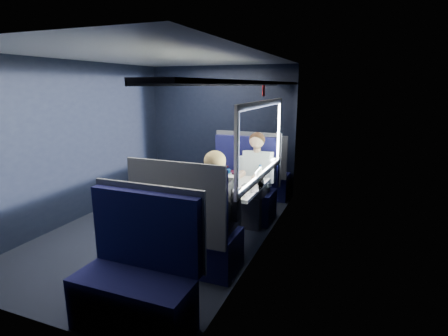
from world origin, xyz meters
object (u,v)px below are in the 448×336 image
at_px(seat_bay_near, 241,189).
at_px(bottle_small, 260,173).
at_px(table, 234,191).
at_px(woman, 217,205).
at_px(seat_row_back, 137,279).
at_px(seat_row_front, 259,176).
at_px(man, 255,174).
at_px(laptop, 255,183).
at_px(cup, 260,175).
at_px(seat_bay_far, 189,235).

distance_m(seat_bay_near, bottle_small, 0.76).
relative_size(table, woman, 0.76).
bearing_deg(seat_row_back, seat_row_front, 90.00).
bearing_deg(woman, bottle_small, 81.70).
distance_m(table, woman, 0.71).
distance_m(man, laptop, 0.78).
height_order(laptop, bottle_small, laptop).
bearing_deg(woman, seat_row_front, 95.70).
height_order(woman, cup, woman).
xyz_separation_m(man, laptop, (0.21, -0.74, 0.09)).
bearing_deg(table, cup, 64.45).
xyz_separation_m(seat_row_front, seat_row_back, (0.00, -3.59, 0.00)).
distance_m(seat_bay_far, cup, 1.42).
xyz_separation_m(bottle_small, cup, (-0.02, 0.06, -0.04)).
distance_m(seat_row_front, seat_row_back, 3.59).
bearing_deg(seat_bay_far, man, 80.97).
distance_m(woman, laptop, 0.70).
relative_size(table, seat_row_front, 0.86).
xyz_separation_m(seat_bay_far, laptop, (0.46, 0.83, 0.39)).
relative_size(table, bottle_small, 4.98).
height_order(seat_bay_near, man, man).
height_order(seat_row_front, laptop, seat_row_front).
bearing_deg(bottle_small, seat_bay_near, 130.43).
bearing_deg(seat_bay_near, bottle_small, -49.57).
bearing_deg(woman, laptop, 72.06).
bearing_deg(seat_bay_near, laptop, -62.50).
distance_m(woman, cup, 1.16).
bearing_deg(cup, seat_row_back, -99.96).
xyz_separation_m(table, laptop, (0.28, -0.05, 0.14)).
bearing_deg(man, bottle_small, -63.77).
relative_size(table, seat_bay_far, 0.79).
distance_m(table, cup, 0.50).
distance_m(table, man, 0.70).
distance_m(table, seat_bay_far, 0.93).
relative_size(bottle_small, cup, 2.20).
relative_size(seat_bay_near, woman, 0.95).
xyz_separation_m(seat_bay_near, bottle_small, (0.42, -0.49, 0.41)).
bearing_deg(cup, seat_row_front, 106.15).
height_order(seat_bay_far, bottle_small, seat_bay_far).
distance_m(seat_row_front, man, 1.17).
xyz_separation_m(man, cup, (0.14, -0.26, 0.07)).
bearing_deg(cup, seat_bay_near, 133.22).
height_order(seat_bay_near, seat_row_back, seat_bay_near).
xyz_separation_m(seat_bay_far, woman, (0.25, 0.17, 0.31)).
bearing_deg(seat_row_back, seat_bay_far, 90.00).
xyz_separation_m(seat_row_back, laptop, (0.46, 1.75, 0.40)).
relative_size(seat_bay_far, man, 0.95).
relative_size(seat_row_back, cup, 12.70).
xyz_separation_m(seat_row_front, bottle_small, (0.41, -1.42, 0.42)).
distance_m(seat_bay_near, laptop, 1.10).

